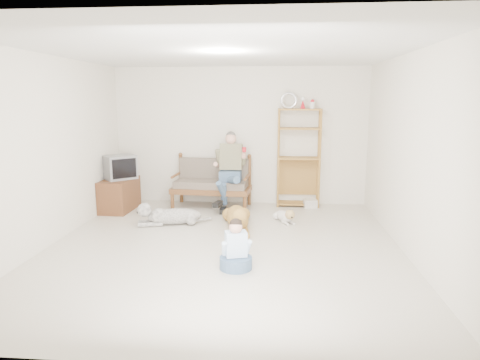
# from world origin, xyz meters

# --- Properties ---
(floor) EXTENTS (5.50, 5.50, 0.00)m
(floor) POSITION_xyz_m (0.00, 0.00, 0.00)
(floor) COLOR silver
(floor) RESTS_ON ground
(ceiling) EXTENTS (5.50, 5.50, 0.00)m
(ceiling) POSITION_xyz_m (0.00, 0.00, 2.70)
(ceiling) COLOR silver
(ceiling) RESTS_ON ground
(wall_back) EXTENTS (5.00, 0.00, 5.00)m
(wall_back) POSITION_xyz_m (0.00, 2.75, 1.35)
(wall_back) COLOR silver
(wall_back) RESTS_ON ground
(wall_front) EXTENTS (5.00, 0.00, 5.00)m
(wall_front) POSITION_xyz_m (0.00, -2.75, 1.35)
(wall_front) COLOR silver
(wall_front) RESTS_ON ground
(wall_left) EXTENTS (0.00, 5.50, 5.50)m
(wall_left) POSITION_xyz_m (-2.50, 0.00, 1.35)
(wall_left) COLOR silver
(wall_left) RESTS_ON ground
(wall_right) EXTENTS (0.00, 5.50, 5.50)m
(wall_right) POSITION_xyz_m (2.50, 0.00, 1.35)
(wall_right) COLOR silver
(wall_right) RESTS_ON ground
(loveseat) EXTENTS (1.55, 0.81, 0.95)m
(loveseat) POSITION_xyz_m (-0.52, 2.38, 0.49)
(loveseat) COLOR brown
(loveseat) RESTS_ON ground
(man) EXTENTS (0.56, 0.80, 1.29)m
(man) POSITION_xyz_m (-0.17, 2.15, 0.67)
(man) COLOR slate
(man) RESTS_ON loveseat
(etagere) EXTENTS (0.85, 0.37, 2.21)m
(etagere) POSITION_xyz_m (1.16, 2.55, 0.98)
(etagere) COLOR olive
(etagere) RESTS_ON ground
(book_stack) EXTENTS (0.27, 0.22, 0.16)m
(book_stack) POSITION_xyz_m (1.40, 2.42, 0.08)
(book_stack) COLOR white
(book_stack) RESTS_ON ground
(tv_stand) EXTENTS (0.55, 0.93, 0.60)m
(tv_stand) POSITION_xyz_m (-2.23, 1.92, 0.30)
(tv_stand) COLOR brown
(tv_stand) RESTS_ON ground
(crt_tv) EXTENTS (0.69, 0.68, 0.45)m
(crt_tv) POSITION_xyz_m (-2.20, 1.95, 0.82)
(crt_tv) COLOR slate
(crt_tv) RESTS_ON tv_stand
(wall_outlet) EXTENTS (0.12, 0.02, 0.08)m
(wall_outlet) POSITION_xyz_m (-1.25, 2.73, 0.30)
(wall_outlet) COLOR white
(wall_outlet) RESTS_ON ground
(golden_retriever) EXTENTS (0.51, 1.44, 0.44)m
(golden_retriever) POSITION_xyz_m (0.12, 0.96, 0.18)
(golden_retriever) COLOR #A57E39
(golden_retriever) RESTS_ON ground
(shaggy_dog) EXTENTS (1.26, 0.53, 0.39)m
(shaggy_dog) POSITION_xyz_m (-1.08, 1.06, 0.16)
(shaggy_dog) COLOR white
(shaggy_dog) RESTS_ON ground
(terrier) EXTENTS (0.37, 0.64, 0.26)m
(terrier) POSITION_xyz_m (0.90, 1.37, 0.11)
(terrier) COLOR white
(terrier) RESTS_ON ground
(child) EXTENTS (0.41, 0.41, 0.64)m
(child) POSITION_xyz_m (0.24, -0.72, 0.23)
(child) COLOR slate
(child) RESTS_ON ground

